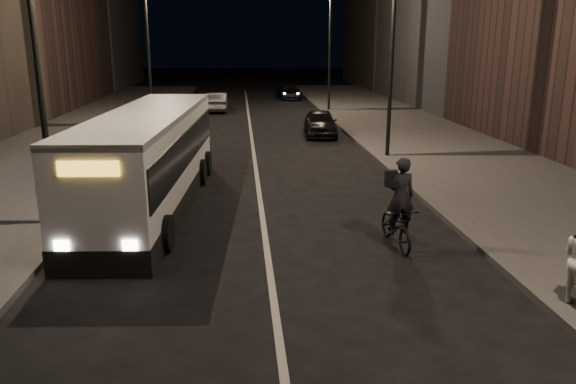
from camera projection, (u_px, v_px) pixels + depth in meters
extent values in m
plane|color=black|center=(271.00, 281.00, 11.77)|extent=(180.00, 180.00, 0.00)
cube|color=#3C3C3A|center=(438.00, 147.00, 25.90)|extent=(7.00, 70.00, 0.16)
cube|color=#3C3C3A|center=(59.00, 153.00, 24.50)|extent=(7.00, 70.00, 0.16)
cylinder|color=black|center=(392.00, 58.00, 22.66)|extent=(0.16, 0.16, 8.00)
cylinder|color=black|center=(330.00, 50.00, 38.04)|extent=(0.16, 0.16, 8.00)
cylinder|color=black|center=(38.00, 70.00, 14.05)|extent=(0.16, 0.16, 8.00)
cylinder|color=black|center=(148.00, 53.00, 31.35)|extent=(0.16, 0.16, 8.00)
cube|color=white|center=(150.00, 161.00, 16.64)|extent=(2.96, 10.77, 2.84)
cube|color=black|center=(150.00, 147.00, 16.53)|extent=(3.00, 10.42, 1.02)
cube|color=white|center=(147.00, 114.00, 16.28)|extent=(2.97, 10.77, 0.16)
cube|color=gold|center=(89.00, 169.00, 11.25)|extent=(1.25, 0.19, 0.31)
cylinder|color=black|center=(71.00, 234.00, 13.29)|extent=(0.37, 0.91, 0.89)
cylinder|color=black|center=(165.00, 233.00, 13.32)|extent=(0.37, 0.91, 0.89)
cylinder|color=black|center=(142.00, 168.00, 20.13)|extent=(0.37, 0.91, 0.89)
cylinder|color=black|center=(204.00, 167.00, 20.16)|extent=(0.37, 0.91, 0.89)
imported|color=black|center=(396.00, 226.00, 13.65)|extent=(0.83, 2.00, 1.03)
imported|color=black|center=(400.00, 196.00, 13.24)|extent=(0.72, 0.50, 1.87)
imported|color=black|center=(320.00, 123.00, 29.24)|extent=(1.88, 4.10, 1.36)
imported|color=#363639|center=(217.00, 102.00, 39.13)|extent=(1.43, 4.00, 1.31)
imported|color=black|center=(289.00, 92.00, 47.21)|extent=(2.06, 4.36, 1.23)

